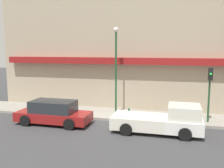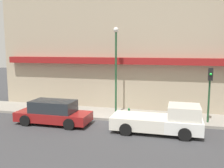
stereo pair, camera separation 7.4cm
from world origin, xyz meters
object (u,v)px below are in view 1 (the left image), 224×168
object	(u,v)px
pickup_truck	(163,120)
parked_car	(53,113)
fire_hydrant	(129,112)
street_lamp	(116,61)
traffic_light	(210,85)

from	to	relation	value
pickup_truck	parked_car	xyz separation A→B (m)	(-7.00, -0.00, -0.00)
parked_car	fire_hydrant	world-z (taller)	parked_car
fire_hydrant	street_lamp	size ratio (longest dim) A/B	0.10
pickup_truck	street_lamp	distance (m)	5.64
pickup_truck	traffic_light	size ratio (longest dim) A/B	1.46
traffic_light	parked_car	bearing A→B (deg)	-166.88
parked_car	fire_hydrant	bearing A→B (deg)	25.86
parked_car	street_lamp	size ratio (longest dim) A/B	0.78
pickup_truck	street_lamp	xyz separation A→B (m)	(-3.54, 2.96, 3.24)
parked_car	street_lamp	xyz separation A→B (m)	(3.46, 2.96, 3.25)
pickup_truck	parked_car	distance (m)	7.00
pickup_truck	parked_car	bearing A→B (deg)	-179.55
pickup_truck	fire_hydrant	world-z (taller)	pickup_truck
fire_hydrant	street_lamp	bearing A→B (deg)	149.15
pickup_truck	traffic_light	world-z (taller)	traffic_light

